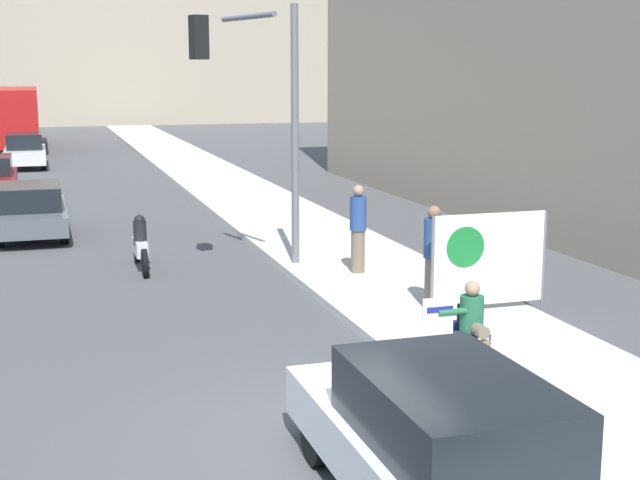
# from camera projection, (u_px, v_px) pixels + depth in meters

# --- Properties ---
(ground_plane) EXTENTS (160.00, 160.00, 0.00)m
(ground_plane) POSITION_uv_depth(u_px,v_px,m) (323.00, 439.00, 10.41)
(ground_plane) COLOR #4F4F51
(sidewalk_curb) EXTENTS (3.32, 90.00, 0.16)m
(sidewalk_curb) POSITION_uv_depth(u_px,v_px,m) (280.00, 218.00, 25.47)
(sidewalk_curb) COLOR beige
(sidewalk_curb) RESTS_ON ground_plane
(seated_protester) EXTENTS (0.99, 0.77, 1.19)m
(seated_protester) POSITION_uv_depth(u_px,v_px,m) (473.00, 321.00, 12.43)
(seated_protester) COLOR #474C56
(seated_protester) RESTS_ON sidewalk_curb
(jogger_on_sidewalk) EXTENTS (0.34, 0.34, 1.78)m
(jogger_on_sidewalk) POSITION_uv_depth(u_px,v_px,m) (433.00, 255.00, 15.52)
(jogger_on_sidewalk) COLOR #756651
(jogger_on_sidewalk) RESTS_ON sidewalk_curb
(pedestrian_behind) EXTENTS (0.34, 0.34, 1.80)m
(pedestrian_behind) POSITION_uv_depth(u_px,v_px,m) (358.00, 228.00, 18.13)
(pedestrian_behind) COLOR #756651
(pedestrian_behind) RESTS_ON sidewalk_curb
(protest_banner) EXTENTS (2.19, 0.06, 1.69)m
(protest_banner) POSITION_uv_depth(u_px,v_px,m) (488.00, 259.00, 15.25)
(protest_banner) COLOR slate
(protest_banner) RESTS_ON sidewalk_curb
(traffic_light_pole) EXTENTS (2.35, 2.11, 5.43)m
(traffic_light_pole) POSITION_uv_depth(u_px,v_px,m) (260.00, 93.00, 18.11)
(traffic_light_pole) COLOR slate
(traffic_light_pole) RESTS_ON sidewalk_curb
(parked_car_curbside) EXTENTS (1.77, 4.75, 1.48)m
(parked_car_curbside) POSITION_uv_depth(u_px,v_px,m) (444.00, 447.00, 8.40)
(parked_car_curbside) COLOR white
(parked_car_curbside) RESTS_ON ground_plane
(car_on_road_nearest) EXTENTS (1.76, 4.32, 1.37)m
(car_on_road_nearest) POSITION_uv_depth(u_px,v_px,m) (31.00, 210.00, 23.03)
(car_on_road_nearest) COLOR #565B60
(car_on_road_nearest) RESTS_ON ground_plane
(car_on_road_distant) EXTENTS (1.73, 4.65, 1.52)m
(car_on_road_distant) POSITION_uv_depth(u_px,v_px,m) (25.00, 151.00, 39.53)
(car_on_road_distant) COLOR white
(car_on_road_distant) RESTS_ON ground_plane
(city_bus_on_road) EXTENTS (2.48, 12.30, 3.30)m
(city_bus_on_road) POSITION_uv_depth(u_px,v_px,m) (14.00, 114.00, 48.65)
(city_bus_on_road) COLOR red
(city_bus_on_road) RESTS_ON ground_plane
(motorcycle_on_road) EXTENTS (0.28, 2.24, 1.20)m
(motorcycle_on_road) POSITION_uv_depth(u_px,v_px,m) (140.00, 246.00, 19.21)
(motorcycle_on_road) COLOR silver
(motorcycle_on_road) RESTS_ON ground_plane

